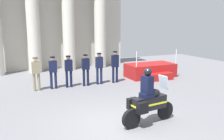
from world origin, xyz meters
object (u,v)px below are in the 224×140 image
at_px(officer_in_row_1, 53,70).
at_px(officer_in_row_2, 69,69).
at_px(officer_in_row_4, 99,66).
at_px(motorcycle_with_rider, 148,101).
at_px(officer_in_row_0, 36,71).
at_px(officer_in_row_3, 86,67).
at_px(officer_in_row_5, 115,64).
at_px(reviewing_stand, 151,71).

height_order(officer_in_row_1, officer_in_row_2, officer_in_row_2).
relative_size(officer_in_row_2, officer_in_row_4, 0.97).
bearing_deg(officer_in_row_4, motorcycle_with_rider, 86.96).
bearing_deg(officer_in_row_0, officer_in_row_3, -179.49).
bearing_deg(officer_in_row_5, officer_in_row_4, 0.98).
distance_m(reviewing_stand, motorcycle_with_rider, 7.31).
relative_size(officer_in_row_1, officer_in_row_3, 0.98).
xyz_separation_m(reviewing_stand, motorcycle_with_rider, (-4.08, -6.05, 0.40)).
relative_size(officer_in_row_1, officer_in_row_2, 0.99).
xyz_separation_m(officer_in_row_5, motorcycle_with_rider, (-1.47, -5.67, -0.25)).
bearing_deg(officer_in_row_2, officer_in_row_5, -178.84).
xyz_separation_m(reviewing_stand, officer_in_row_5, (-2.61, -0.38, 0.64)).
bearing_deg(motorcycle_with_rider, officer_in_row_5, 68.25).
bearing_deg(officer_in_row_2, motorcycle_with_rider, 103.56).
distance_m(officer_in_row_1, officer_in_row_5, 3.39).
relative_size(officer_in_row_1, officer_in_row_5, 0.93).
distance_m(officer_in_row_4, motorcycle_with_rider, 5.72).
xyz_separation_m(officer_in_row_1, officer_in_row_4, (2.46, -0.07, 0.04)).
bearing_deg(officer_in_row_3, officer_in_row_2, -2.98).
distance_m(officer_in_row_2, motorcycle_with_rider, 5.84).
relative_size(reviewing_stand, officer_in_row_4, 1.71).
bearing_deg(motorcycle_with_rider, officer_in_row_2, 93.98).
relative_size(officer_in_row_2, officer_in_row_3, 0.98).
relative_size(reviewing_stand, officer_in_row_0, 1.75).
xyz_separation_m(officer_in_row_4, motorcycle_with_rider, (-0.54, -5.70, -0.22)).
bearing_deg(officer_in_row_2, officer_in_row_4, -178.74).
xyz_separation_m(officer_in_row_0, officer_in_row_1, (0.84, 0.05, -0.01)).
height_order(reviewing_stand, officer_in_row_4, reviewing_stand).
height_order(reviewing_stand, officer_in_row_3, reviewing_stand).
distance_m(officer_in_row_3, officer_in_row_5, 1.71).
xyz_separation_m(officer_in_row_1, motorcycle_with_rider, (1.92, -5.77, -0.18)).
distance_m(reviewing_stand, officer_in_row_4, 3.61).
relative_size(officer_in_row_3, officer_in_row_4, 0.98).
height_order(officer_in_row_1, motorcycle_with_rider, motorcycle_with_rider).
xyz_separation_m(officer_in_row_2, motorcycle_with_rider, (1.14, -5.73, -0.18)).
distance_m(officer_in_row_1, officer_in_row_3, 1.68).
relative_size(officer_in_row_4, motorcycle_with_rider, 0.82).
xyz_separation_m(reviewing_stand, officer_in_row_0, (-6.83, -0.33, 0.59)).
distance_m(officer_in_row_4, officer_in_row_5, 0.93).
bearing_deg(officer_in_row_0, reviewing_stand, -174.90).
height_order(officer_in_row_2, officer_in_row_4, officer_in_row_4).
xyz_separation_m(reviewing_stand, officer_in_row_4, (-3.54, -0.36, 0.61)).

